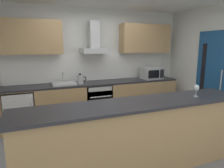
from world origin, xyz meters
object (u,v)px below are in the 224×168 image
Objects in this scene: range_hood at (94,43)px; oven at (97,101)px; sink at (64,83)px; microwave at (152,73)px; kettle at (80,79)px; wine_glass at (196,88)px; refrigerator at (20,110)px.

oven is at bearing -90.00° from range_hood.
oven is 1.60× the size of sink.
oven is 1.58m from microwave.
kettle reaches higher than oven.
sink is at bearing 127.54° from wine_glass.
refrigerator is at bearing -175.43° from range_hood.
microwave is 2.17m from wine_glass.
range_hood is 2.51m from wine_glass.
range_hood is (0.74, 0.12, 0.86)m from sink.
microwave is (3.12, -0.03, 0.62)m from refrigerator.
refrigerator is 1.70× the size of microwave.
kettle is 1.62× the size of wine_glass.
microwave is 2.21m from sink.
sink is 2.81× the size of wine_glass.
range_hood is (1.65, 0.13, 1.36)m from refrigerator.
kettle reaches higher than refrigerator.
range_hood is at bearing 90.00° from oven.
range_hood reaches higher than refrigerator.
wine_glass is (2.55, -2.12, 0.69)m from refrigerator.
kettle is at bearing -157.25° from range_hood.
oven is at bearing 112.93° from wine_glass.
refrigerator is 1.04m from sink.
microwave is at bearing -6.14° from range_hood.
sink reaches higher than oven.
range_hood is 4.05× the size of wine_glass.
range_hood is (0.39, 0.16, 0.78)m from kettle.
refrigerator is (-1.65, -0.00, -0.03)m from oven.
refrigerator is 2.94× the size of kettle.
kettle is (-0.39, -0.03, 0.55)m from oven.
kettle is 2.45m from wine_glass.
range_hood reaches higher than oven.
wine_glass is at bearing -105.16° from microwave.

